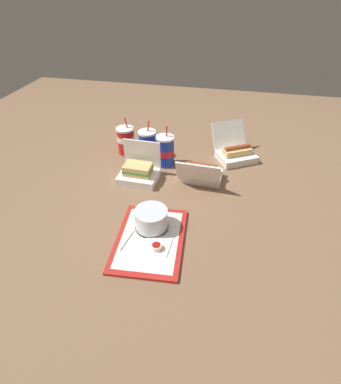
{
  "coord_description": "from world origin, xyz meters",
  "views": [
    {
      "loc": [
        -1.04,
        -0.23,
        0.86
      ],
      "look_at": [
        -0.0,
        -0.01,
        0.05
      ],
      "focal_mm": 28.0,
      "sensor_mm": 36.0,
      "label": 1
    }
  ],
  "objects_px": {
    "cake_container": "(151,219)",
    "ketchup_cup": "(156,247)",
    "soda_cup_corner": "(165,151)",
    "soda_cup_left": "(148,144)",
    "food_tray": "(150,239)",
    "plastic_fork": "(126,240)",
    "clamshell_hotdog_back": "(200,173)",
    "clamshell_hotdog_center": "(235,152)",
    "soda_cup_center": "(126,140)",
    "clamshell_sandwich_front": "(139,172)"
  },
  "relations": [
    {
      "from": "ketchup_cup",
      "to": "clamshell_hotdog_center",
      "type": "xyz_separation_m",
      "value": [
        0.75,
        -0.26,
        0.01
      ]
    },
    {
      "from": "soda_cup_corner",
      "to": "soda_cup_left",
      "type": "height_order",
      "value": "soda_cup_corner"
    },
    {
      "from": "soda_cup_corner",
      "to": "soda_cup_left",
      "type": "relative_size",
      "value": 1.08
    },
    {
      "from": "soda_cup_left",
      "to": "clamshell_hotdog_back",
      "type": "bearing_deg",
      "value": -119.87
    },
    {
      "from": "plastic_fork",
      "to": "clamshell_sandwich_front",
      "type": "xyz_separation_m",
      "value": [
        0.42,
        0.08,
        0.03
      ]
    },
    {
      "from": "cake_container",
      "to": "soda_cup_left",
      "type": "relative_size",
      "value": 0.65
    },
    {
      "from": "cake_container",
      "to": "soda_cup_center",
      "type": "xyz_separation_m",
      "value": [
        0.58,
        0.3,
        0.03
      ]
    },
    {
      "from": "ketchup_cup",
      "to": "clamshell_sandwich_front",
      "type": "height_order",
      "value": "clamshell_sandwich_front"
    },
    {
      "from": "food_tray",
      "to": "soda_cup_left",
      "type": "distance_m",
      "value": 0.66
    },
    {
      "from": "ketchup_cup",
      "to": "soda_cup_center",
      "type": "distance_m",
      "value": 0.78
    },
    {
      "from": "cake_container",
      "to": "ketchup_cup",
      "type": "relative_size",
      "value": 3.36
    },
    {
      "from": "clamshell_hotdog_back",
      "to": "soda_cup_left",
      "type": "relative_size",
      "value": 1.04
    },
    {
      "from": "cake_container",
      "to": "soda_cup_center",
      "type": "height_order",
      "value": "soda_cup_center"
    },
    {
      "from": "clamshell_hotdog_back",
      "to": "clamshell_sandwich_front",
      "type": "bearing_deg",
      "value": 101.08
    },
    {
      "from": "food_tray",
      "to": "plastic_fork",
      "type": "relative_size",
      "value": 3.54
    },
    {
      "from": "plastic_fork",
      "to": "soda_cup_center",
      "type": "xyz_separation_m",
      "value": [
        0.67,
        0.22,
        0.06
      ]
    },
    {
      "from": "cake_container",
      "to": "soda_cup_left",
      "type": "xyz_separation_m",
      "value": [
        0.57,
        0.17,
        0.02
      ]
    },
    {
      "from": "clamshell_hotdog_back",
      "to": "clamshell_hotdog_center",
      "type": "bearing_deg",
      "value": -33.24
    },
    {
      "from": "soda_cup_center",
      "to": "soda_cup_corner",
      "type": "bearing_deg",
      "value": -107.78
    },
    {
      "from": "cake_container",
      "to": "ketchup_cup",
      "type": "height_order",
      "value": "cake_container"
    },
    {
      "from": "soda_cup_center",
      "to": "soda_cup_left",
      "type": "height_order",
      "value": "soda_cup_center"
    },
    {
      "from": "food_tray",
      "to": "soda_cup_center",
      "type": "distance_m",
      "value": 0.72
    },
    {
      "from": "clamshell_hotdog_back",
      "to": "clamshell_hotdog_center",
      "type": "height_order",
      "value": "clamshell_hotdog_center"
    },
    {
      "from": "cake_container",
      "to": "clamshell_hotdog_center",
      "type": "relative_size",
      "value": 0.46
    },
    {
      "from": "food_tray",
      "to": "clamshell_hotdog_back",
      "type": "height_order",
      "value": "clamshell_hotdog_back"
    },
    {
      "from": "clamshell_sandwich_front",
      "to": "soda_cup_left",
      "type": "xyz_separation_m",
      "value": [
        0.24,
        0.02,
        0.03
      ]
    },
    {
      "from": "food_tray",
      "to": "clamshell_hotdog_center",
      "type": "distance_m",
      "value": 0.76
    },
    {
      "from": "cake_container",
      "to": "soda_cup_left",
      "type": "height_order",
      "value": "soda_cup_left"
    },
    {
      "from": "ketchup_cup",
      "to": "plastic_fork",
      "type": "xyz_separation_m",
      "value": [
        0.02,
        0.13,
        -0.01
      ]
    },
    {
      "from": "cake_container",
      "to": "ketchup_cup",
      "type": "distance_m",
      "value": 0.13
    },
    {
      "from": "food_tray",
      "to": "soda_cup_left",
      "type": "bearing_deg",
      "value": 16.11
    },
    {
      "from": "clamshell_hotdog_center",
      "to": "soda_cup_left",
      "type": "bearing_deg",
      "value": 97.38
    },
    {
      "from": "food_tray",
      "to": "clamshell_sandwich_front",
      "type": "xyz_separation_m",
      "value": [
        0.39,
        0.16,
        0.04
      ]
    },
    {
      "from": "food_tray",
      "to": "soda_cup_corner",
      "type": "relative_size",
      "value": 1.74
    },
    {
      "from": "soda_cup_corner",
      "to": "soda_cup_left",
      "type": "bearing_deg",
      "value": 57.96
    },
    {
      "from": "food_tray",
      "to": "soda_cup_center",
      "type": "relative_size",
      "value": 1.83
    },
    {
      "from": "food_tray",
      "to": "ketchup_cup",
      "type": "height_order",
      "value": "ketchup_cup"
    },
    {
      "from": "food_tray",
      "to": "cake_container",
      "type": "height_order",
      "value": "cake_container"
    },
    {
      "from": "ketchup_cup",
      "to": "clamshell_hotdog_center",
      "type": "bearing_deg",
      "value": -19.0
    },
    {
      "from": "ketchup_cup",
      "to": "soda_cup_corner",
      "type": "height_order",
      "value": "soda_cup_corner"
    },
    {
      "from": "clamshell_hotdog_back",
      "to": "clamshell_hotdog_center",
      "type": "distance_m",
      "value": 0.29
    },
    {
      "from": "ketchup_cup",
      "to": "clamshell_sandwich_front",
      "type": "distance_m",
      "value": 0.49
    },
    {
      "from": "plastic_fork",
      "to": "soda_cup_corner",
      "type": "xyz_separation_m",
      "value": [
        0.59,
        -0.02,
        0.07
      ]
    },
    {
      "from": "food_tray",
      "to": "plastic_fork",
      "type": "height_order",
      "value": "plastic_fork"
    },
    {
      "from": "clamshell_hotdog_back",
      "to": "soda_cup_corner",
      "type": "bearing_deg",
      "value": 61.42
    },
    {
      "from": "food_tray",
      "to": "ketchup_cup",
      "type": "distance_m",
      "value": 0.07
    },
    {
      "from": "soda_cup_corner",
      "to": "soda_cup_center",
      "type": "height_order",
      "value": "soda_cup_corner"
    },
    {
      "from": "cake_container",
      "to": "clamshell_hotdog_center",
      "type": "xyz_separation_m",
      "value": [
        0.63,
        -0.31,
        -0.01
      ]
    },
    {
      "from": "clamshell_sandwich_front",
      "to": "clamshell_hotdog_center",
      "type": "height_order",
      "value": "clamshell_sandwich_front"
    },
    {
      "from": "ketchup_cup",
      "to": "soda_cup_corner",
      "type": "xyz_separation_m",
      "value": [
        0.61,
        0.11,
        0.06
      ]
    }
  ]
}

